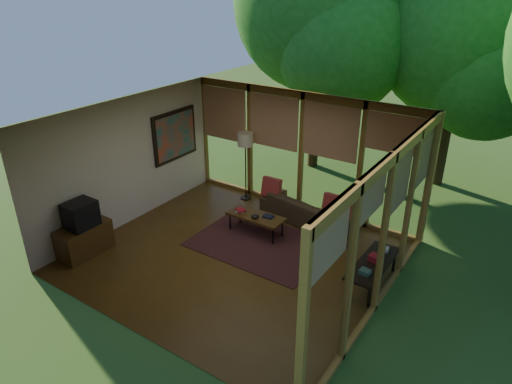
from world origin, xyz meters
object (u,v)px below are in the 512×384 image
Objects in this scene: media_cabinet at (85,240)px; floor_lamp at (245,143)px; sofa at (302,209)px; television at (80,214)px; coffee_table at (256,217)px; side_console at (369,263)px.

floor_lamp reaches higher than media_cabinet.
sofa is 1.12× the size of floor_lamp.
media_cabinet reaches higher than sofa.
media_cabinet is 4.04m from floor_lamp.
sofa is 4.49m from media_cabinet.
coffee_table is (2.28, 2.45, -0.46)m from television.
floor_lamp is at bearing 2.70° from sofa.
sofa is at bearing -7.00° from floor_lamp.
media_cabinet is 3.37m from coffee_table.
floor_lamp is at bearing 156.76° from side_console.
sofa reaches higher than coffee_table.
television is at bearing 0.00° from media_cabinet.
floor_lamp is (1.16, 3.70, 0.56)m from television.
television is at bearing 61.24° from sofa.
television reaches higher than media_cabinet.
television is 0.39× the size of side_console.
sofa is 4.51m from television.
television is at bearing -107.32° from floor_lamp.
media_cabinet is at bearing -156.50° from side_console.
coffee_table is at bearing 74.28° from sofa.
floor_lamp is (-1.63, 0.20, 1.13)m from sofa.
side_console is at bearing 23.50° from media_cabinet.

